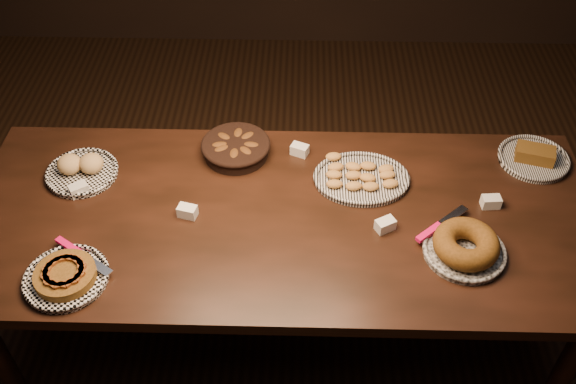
{
  "coord_description": "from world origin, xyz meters",
  "views": [
    {
      "loc": [
        0.06,
        -1.67,
        2.5
      ],
      "look_at": [
        0.02,
        0.05,
        0.82
      ],
      "focal_mm": 40.0,
      "sensor_mm": 36.0,
      "label": 1
    }
  ],
  "objects_px": {
    "madeleine_platter": "(361,177)",
    "bundt_cake_plate": "(465,246)",
    "apple_tart_plate": "(66,276)",
    "buffet_table": "(282,228)"
  },
  "relations": [
    {
      "from": "buffet_table",
      "to": "bundt_cake_plate",
      "type": "bearing_deg",
      "value": -15.14
    },
    {
      "from": "apple_tart_plate",
      "to": "bundt_cake_plate",
      "type": "relative_size",
      "value": 0.86
    },
    {
      "from": "apple_tart_plate",
      "to": "bundt_cake_plate",
      "type": "xyz_separation_m",
      "value": [
        1.38,
        0.15,
        0.02
      ]
    },
    {
      "from": "buffet_table",
      "to": "apple_tart_plate",
      "type": "relative_size",
      "value": 7.6
    },
    {
      "from": "madeleine_platter",
      "to": "bundt_cake_plate",
      "type": "xyz_separation_m",
      "value": [
        0.34,
        -0.37,
        0.02
      ]
    },
    {
      "from": "bundt_cake_plate",
      "to": "buffet_table",
      "type": "bearing_deg",
      "value": 148.29
    },
    {
      "from": "madeleine_platter",
      "to": "bundt_cake_plate",
      "type": "distance_m",
      "value": 0.51
    },
    {
      "from": "buffet_table",
      "to": "madeleine_platter",
      "type": "height_order",
      "value": "madeleine_platter"
    },
    {
      "from": "buffet_table",
      "to": "bundt_cake_plate",
      "type": "xyz_separation_m",
      "value": [
        0.65,
        -0.18,
        0.11
      ]
    },
    {
      "from": "buffet_table",
      "to": "madeleine_platter",
      "type": "xyz_separation_m",
      "value": [
        0.3,
        0.19,
        0.09
      ]
    }
  ]
}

